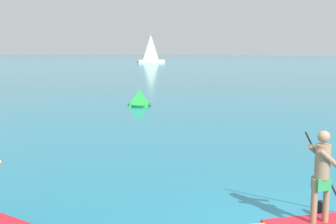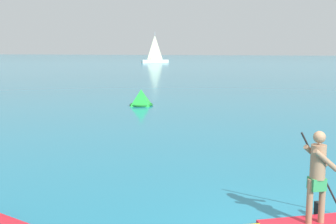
{
  "view_description": "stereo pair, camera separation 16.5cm",
  "coord_description": "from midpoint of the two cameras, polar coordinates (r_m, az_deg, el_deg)",
  "views": [
    {
      "loc": [
        -0.94,
        -6.71,
        3.16
      ],
      "look_at": [
        -4.93,
        7.42,
        0.91
      ],
      "focal_mm": 43.89,
      "sensor_mm": 36.0,
      "label": 1
    },
    {
      "loc": [
        -0.78,
        -6.67,
        3.16
      ],
      "look_at": [
        -4.93,
        7.42,
        0.91
      ],
      "focal_mm": 43.89,
      "sensor_mm": 36.0,
      "label": 2
    }
  ],
  "objects": [
    {
      "name": "paddleboarder_mid_center",
      "position": [
        7.99,
        20.87,
        -12.43
      ],
      "size": [
        2.85,
        1.82,
        1.79
      ],
      "rotation": [
        0.0,
        0.0,
        0.5
      ],
      "color": "red",
      "rests_on": "ground"
    },
    {
      "name": "sailboat_left_horizon",
      "position": [
        99.17,
        -2.43,
        7.4
      ],
      "size": [
        6.18,
        4.82,
        7.23
      ],
      "rotation": [
        0.0,
        0.0,
        0.59
      ],
      "color": "white",
      "rests_on": "ground"
    },
    {
      "name": "race_marker_buoy",
      "position": [
        23.25,
        -4.18,
        1.86
      ],
      "size": [
        1.52,
        1.52,
        0.93
      ],
      "color": "green",
      "rests_on": "ground"
    }
  ]
}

